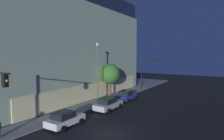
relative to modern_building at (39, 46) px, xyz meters
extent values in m
plane|color=black|center=(-10.38, -23.74, -9.11)|extent=(120.00, 120.00, 0.00)
cube|color=#4C4C51|center=(0.00, 0.04, -9.04)|extent=(31.65, 28.21, 0.15)
cube|color=#F4EBA7|center=(0.00, -13.67, -7.66)|extent=(28.13, 0.60, 2.61)
cube|color=#96AE95|center=(0.00, 0.04, -1.33)|extent=(31.25, 27.81, 15.26)
cube|color=#161F38|center=(0.00, 0.04, 7.78)|extent=(30.63, 27.25, 2.95)
cube|color=black|center=(-17.74, -19.77, -3.61)|extent=(0.35, 0.35, 0.90)
sphere|color=yellow|center=(-17.72, -19.95, -3.61)|extent=(0.18, 0.18, 0.18)
cylinder|color=black|center=(13.18, -16.19, -5.67)|extent=(0.18, 0.18, 6.58)
cylinder|color=black|center=(13.07, -18.06, -2.77)|extent=(0.35, 3.73, 0.12)
cube|color=black|center=(12.99, -19.36, -3.27)|extent=(0.34, 0.34, 0.90)
sphere|color=green|center=(12.98, -19.54, -3.27)|extent=(0.18, 0.18, 0.18)
cylinder|color=#525252|center=(-2.28, -16.13, -4.70)|extent=(0.16, 0.16, 8.52)
sphere|color=#F9EFC6|center=(-2.28, -16.13, -0.30)|extent=(0.44, 0.44, 0.44)
cylinder|color=brown|center=(2.27, -15.37, -7.65)|extent=(0.24, 0.24, 2.63)
sphere|color=#336928|center=(2.27, -15.37, -4.98)|extent=(3.38, 3.38, 3.38)
cylinder|color=#2D3851|center=(-16.54, -16.38, -8.56)|extent=(0.14, 0.14, 0.81)
cube|color=silver|center=(-11.23, -18.75, -8.47)|extent=(4.14, 1.94, 0.65)
cube|color=black|center=(-11.54, -18.75, -7.84)|extent=(2.08, 1.71, 0.61)
cube|color=#F9F4CC|center=(-9.25, -18.15, -8.47)|extent=(0.12, 0.20, 0.12)
cube|color=#F9F4CC|center=(-9.22, -19.26, -8.47)|extent=(0.12, 0.20, 0.12)
cylinder|color=black|center=(-9.98, -17.79, -8.80)|extent=(0.64, 0.25, 0.63)
cylinder|color=black|center=(-9.94, -19.65, -8.80)|extent=(0.64, 0.25, 0.63)
cylinder|color=black|center=(-12.52, -17.85, -8.80)|extent=(0.64, 0.25, 0.63)
cylinder|color=black|center=(-12.48, -19.70, -8.80)|extent=(0.64, 0.25, 0.63)
cube|color=#B7BABF|center=(-3.83, -19.11, -8.44)|extent=(4.77, 1.90, 0.69)
cube|color=black|center=(-4.19, -19.12, -7.78)|extent=(2.30, 1.68, 0.63)
cube|color=#F9F4CC|center=(-1.52, -18.52, -8.44)|extent=(0.12, 0.20, 0.12)
cube|color=#F9F4CC|center=(-1.50, -19.61, -8.44)|extent=(0.12, 0.20, 0.12)
cylinder|color=black|center=(-2.38, -18.17, -8.79)|extent=(0.65, 0.25, 0.65)
cylinder|color=black|center=(-2.35, -19.99, -8.79)|extent=(0.65, 0.25, 0.65)
cylinder|color=black|center=(-5.32, -18.23, -8.79)|extent=(0.65, 0.25, 0.65)
cylinder|color=black|center=(-5.28, -20.04, -8.79)|extent=(0.65, 0.25, 0.65)
cube|color=navy|center=(2.17, -18.60, -8.48)|extent=(4.08, 1.86, 0.64)
cube|color=black|center=(1.86, -18.60, -7.81)|extent=(1.89, 1.67, 0.70)
cube|color=#F9F4CC|center=(4.15, -18.05, -8.48)|extent=(0.12, 0.20, 0.12)
cube|color=#F9F4CC|center=(4.15, -19.16, -8.48)|extent=(0.12, 0.20, 0.12)
cylinder|color=black|center=(3.43, -17.68, -8.80)|extent=(0.62, 0.24, 0.62)
cylinder|color=black|center=(3.43, -19.53, -8.80)|extent=(0.62, 0.24, 0.62)
cylinder|color=black|center=(0.90, -17.67, -8.80)|extent=(0.62, 0.24, 0.62)
cylinder|color=black|center=(0.90, -19.53, -8.80)|extent=(0.62, 0.24, 0.62)
camera|label=1|loc=(-24.93, -33.12, -1.87)|focal=31.05mm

